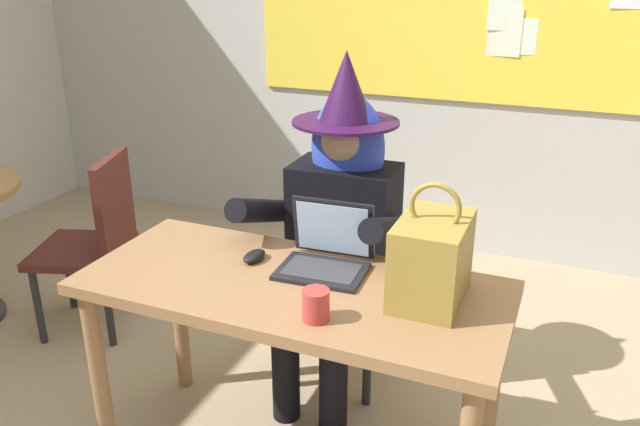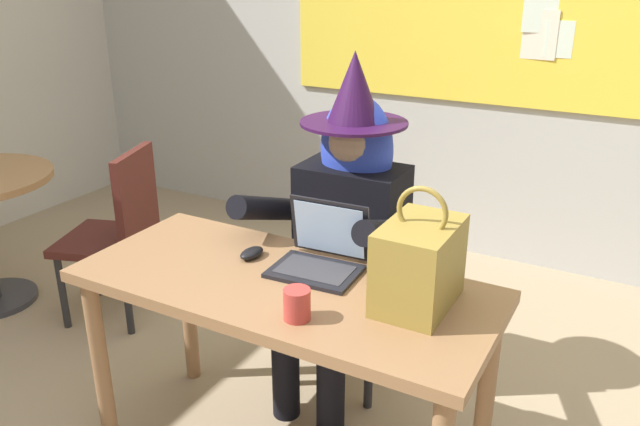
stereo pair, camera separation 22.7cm
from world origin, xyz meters
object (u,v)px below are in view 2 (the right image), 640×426
Objects in this scene: desk_main at (284,309)px; computer_mouse at (252,253)px; chair_at_desk at (357,266)px; person_costumed at (346,214)px; handbag at (419,264)px; coffee_mug at (297,304)px; laptop at (321,254)px; chair_spare_by_window at (119,227)px.

desk_main is 13.39× the size of computer_mouse.
person_costumed is at bearing -0.35° from chair_at_desk.
handbag is (0.48, -0.48, 0.10)m from person_costumed.
person_costumed is 14.80× the size of coffee_mug.
laptop is 0.39m from handbag.
computer_mouse is (-0.25, -0.05, -0.03)m from laptop.
computer_mouse is 0.45m from coffee_mug.
chair_spare_by_window is at bearing 154.63° from coffee_mug.
laptop is at bearing 107.14° from coffee_mug.
computer_mouse is 1.18m from chair_spare_by_window.
chair_at_desk reaches higher than coffee_mug.
desk_main is 0.99× the size of person_costumed.
desk_main is at bearing 3.94° from person_costumed.
desk_main is 0.29m from coffee_mug.
person_costumed reaches higher than laptop.
laptop is (0.11, -0.52, 0.30)m from chair_at_desk.
handbag is at bearing 8.75° from desk_main.
handbag is 1.80m from chair_spare_by_window.
chair_spare_by_window is (-1.33, 0.36, -0.30)m from laptop.
coffee_mug is (0.21, -0.72, 0.01)m from person_costumed.
person_costumed is 0.42m from laptop.
laptop is (0.11, -0.40, 0.01)m from person_costumed.
laptop is 2.91× the size of computer_mouse.
laptop is at bearing 14.19° from person_costumed.
desk_main is 0.22m from laptop.
person_costumed is 13.52× the size of computer_mouse.
handbag reaches higher than desk_main.
handbag is at bearing 42.37° from coffee_mug.
person_costumed is (-0.05, 0.54, 0.14)m from desk_main.
handbag reaches higher than chair_spare_by_window.
desk_main is at bearing 131.70° from coffee_mug.
handbag is 0.38m from coffee_mug.
chair_at_desk is 2.94× the size of laptop.
chair_spare_by_window reaches higher than coffee_mug.
person_costumed is at bearing 105.97° from coffee_mug.
laptop reaches higher than desk_main.
chair_spare_by_window is at bearing -88.69° from person_costumed.
desk_main is 0.50m from handbag.
computer_mouse is at bearing 140.48° from chair_spare_by_window.
person_costumed is at bearing 163.00° from chair_spare_by_window.
chair_at_desk is 0.86m from handbag.
computer_mouse is at bearing 153.15° from desk_main.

